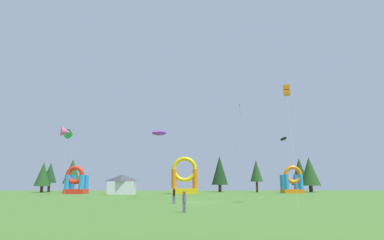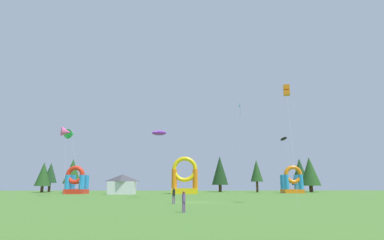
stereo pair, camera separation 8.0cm
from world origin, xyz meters
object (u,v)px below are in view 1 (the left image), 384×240
Objects in this scene: person_left_edge at (184,200)px; inflatable_yellow_castle at (185,180)px; kite_pink_delta at (66,132)px; person_midfield at (174,194)px; kite_purple_parafoil at (159,133)px; kite_orange_box at (287,90)px; kite_green_delta at (71,134)px; kite_teal_diamond at (240,107)px; kite_black_parafoil at (283,139)px; inflatable_red_slide at (76,183)px; festival_tent at (122,184)px; inflatable_orange_dome at (292,182)px.

inflatable_yellow_castle is (-0.12, 42.37, 1.98)m from person_left_edge.
person_midfield is at bearing -44.48° from kite_pink_delta.
kite_pink_delta reaches higher than kite_purple_parafoil.
kite_pink_delta is 0.92× the size of kite_orange_box.
kite_orange_box is 16.98m from person_midfield.
kite_purple_parafoil is 20.13m from inflatable_yellow_castle.
kite_orange_box is at bearing -37.23° from kite_green_delta.
kite_green_delta is 41.78m from kite_orange_box.
kite_orange_box reaches higher than kite_purple_parafoil.
kite_teal_diamond is 40.27m from person_midfield.
person_left_edge is (-12.39, -43.17, -18.35)m from kite_teal_diamond.
kite_black_parafoil is 44.49m from inflatable_red_slide.
festival_tent reaches higher than person_midfield.
kite_orange_box reaches higher than person_left_edge.
person_left_edge is at bearing -80.25° from kite_purple_parafoil.
kite_pink_delta is 49.41m from inflatable_orange_dome.
kite_teal_diamond is 48.52m from person_left_edge.
kite_black_parafoil reaches higher than kite_purple_parafoil.
kite_green_delta reaches higher than kite_pink_delta.
kite_teal_diamond is 2.59× the size of inflatable_yellow_castle.
kite_orange_box reaches higher than inflatable_yellow_castle.
kite_purple_parafoil is 1.82× the size of inflatable_red_slide.
inflatable_orange_dome is 1.18× the size of festival_tent.
person_left_edge is at bearing -83.03° from person_midfield.
kite_green_delta is 24.75m from inflatable_yellow_castle.
kite_teal_diamond reaches higher than inflatable_yellow_castle.
person_midfield is (-13.53, -33.23, -18.27)m from kite_teal_diamond.
person_left_edge is at bearing -61.55° from inflatable_red_slide.
inflatable_red_slide is (-43.34, 4.56, -8.96)m from kite_black_parafoil.
kite_green_delta is 41.80m from person_left_edge.
kite_green_delta is 48.86m from inflatable_orange_dome.
person_left_edge is 10.01m from person_midfield.
kite_pink_delta is 37.01m from kite_teal_diamond.
inflatable_red_slide reaches higher than festival_tent.
inflatable_yellow_castle is at bearing -0.60° from inflatable_red_slide.
kite_teal_diamond is 12.71× the size of person_left_edge.
inflatable_red_slide is 0.94× the size of inflatable_orange_dome.
kite_green_delta reaches higher than kite_black_parafoil.
person_left_edge is 0.26× the size of inflatable_orange_dome.
kite_black_parafoil is 13.09m from inflatable_orange_dome.
kite_orange_box is (33.25, -25.27, 0.98)m from kite_green_delta.
kite_teal_diamond is at bearing -163.26° from inflatable_orange_dome.
kite_orange_box reaches higher than kite_pink_delta.
kite_black_parafoil is at bearing 53.11° from person_midfield.
person_left_edge is 0.20× the size of inflatable_yellow_castle.
kite_green_delta is 2.39× the size of festival_tent.
kite_green_delta is 0.62× the size of kite_teal_diamond.
kite_pink_delta is at bearing -157.56° from kite_teal_diamond.
kite_black_parafoil reaches higher than person_left_edge.
kite_orange_box is (32.38, -20.59, 1.35)m from kite_pink_delta.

